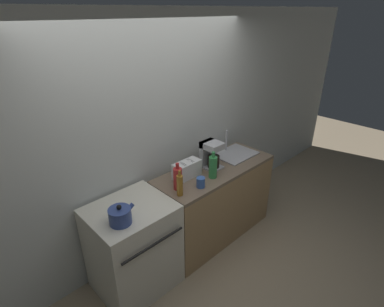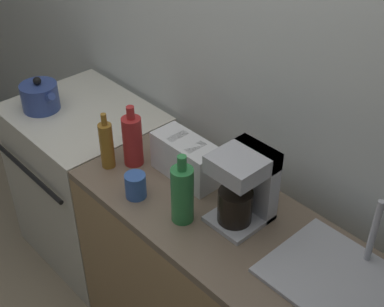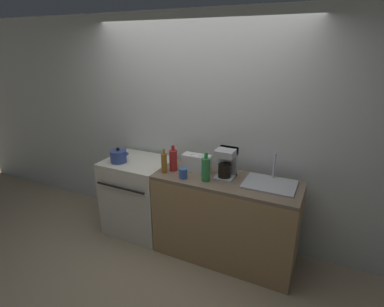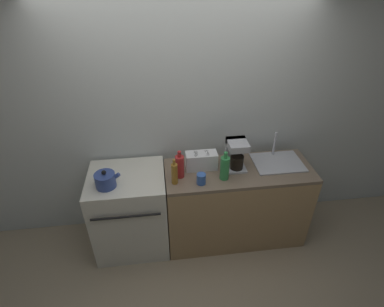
% 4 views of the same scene
% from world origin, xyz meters
% --- Properties ---
extents(ground_plane, '(12.00, 12.00, 0.00)m').
position_xyz_m(ground_plane, '(0.00, 0.00, 0.00)').
color(ground_plane, tan).
extents(wall_back, '(8.00, 0.05, 2.60)m').
position_xyz_m(wall_back, '(0.00, 0.70, 1.30)').
color(wall_back, silver).
rests_on(wall_back, ground_plane).
extents(stove, '(0.76, 0.68, 0.94)m').
position_xyz_m(stove, '(-0.61, 0.32, 0.48)').
color(stove, silver).
rests_on(stove, ground_plane).
extents(counter_block, '(1.50, 0.58, 0.94)m').
position_xyz_m(counter_block, '(0.54, 0.29, 0.47)').
color(counter_block, tan).
rests_on(counter_block, ground_plane).
extents(kettle, '(0.24, 0.19, 0.18)m').
position_xyz_m(kettle, '(-0.77, 0.19, 1.01)').
color(kettle, '#33478C').
rests_on(kettle, stove).
extents(toaster, '(0.31, 0.14, 0.18)m').
position_xyz_m(toaster, '(0.16, 0.37, 1.03)').
color(toaster, white).
rests_on(toaster, counter_block).
extents(coffee_maker, '(0.19, 0.22, 0.31)m').
position_xyz_m(coffee_maker, '(0.50, 0.35, 1.10)').
color(coffee_maker, '#B7B7BC').
rests_on(coffee_maker, counter_block).
extents(sink_tray, '(0.50, 0.38, 0.28)m').
position_xyz_m(sink_tray, '(0.96, 0.36, 0.95)').
color(sink_tray, '#B7B7BC').
rests_on(sink_tray, counter_block).
extents(bottle_red, '(0.09, 0.09, 0.29)m').
position_xyz_m(bottle_red, '(-0.07, 0.26, 1.06)').
color(bottle_red, '#B72828').
rests_on(bottle_red, counter_block).
extents(bottle_green, '(0.09, 0.09, 0.30)m').
position_xyz_m(bottle_green, '(0.35, 0.17, 1.07)').
color(bottle_green, '#338C47').
rests_on(bottle_green, counter_block).
extents(bottle_amber, '(0.06, 0.06, 0.27)m').
position_xyz_m(bottle_amber, '(-0.13, 0.16, 1.05)').
color(bottle_amber, '#9E6B23').
rests_on(bottle_amber, counter_block).
extents(cup_blue, '(0.09, 0.09, 0.11)m').
position_xyz_m(cup_blue, '(0.12, 0.12, 0.99)').
color(cup_blue, '#3860B2').
rests_on(cup_blue, counter_block).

